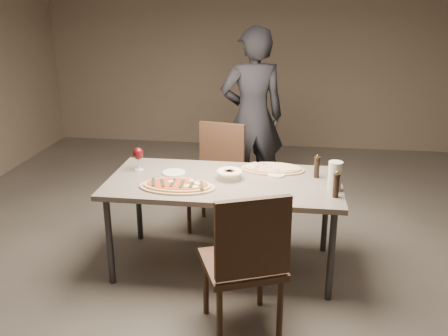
# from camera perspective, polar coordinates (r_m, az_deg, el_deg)

# --- Properties ---
(room) EXTENTS (7.00, 7.00, 7.00)m
(room) POSITION_cam_1_polar(r_m,az_deg,el_deg) (3.68, 0.00, 8.10)
(room) COLOR #605A53
(room) RESTS_ON ground
(dining_table) EXTENTS (1.80, 0.90, 0.75)m
(dining_table) POSITION_cam_1_polar(r_m,az_deg,el_deg) (3.88, 0.00, -2.19)
(dining_table) COLOR slate
(dining_table) RESTS_ON ground
(zucchini_pizza) EXTENTS (0.57, 0.32, 0.05)m
(zucchini_pizza) POSITION_cam_1_polar(r_m,az_deg,el_deg) (3.72, -5.31, -2.03)
(zucchini_pizza) COLOR tan
(zucchini_pizza) RESTS_ON dining_table
(ham_pizza) EXTENTS (0.52, 0.29, 0.04)m
(ham_pizza) POSITION_cam_1_polar(r_m,az_deg,el_deg) (4.09, 5.57, -0.05)
(ham_pizza) COLOR tan
(ham_pizza) RESTS_ON dining_table
(bread_basket) EXTENTS (0.21, 0.21, 0.07)m
(bread_basket) POSITION_cam_1_polar(r_m,az_deg,el_deg) (3.87, 0.64, -0.65)
(bread_basket) COLOR beige
(bread_basket) RESTS_ON dining_table
(oil_dish) EXTENTS (0.14, 0.14, 0.02)m
(oil_dish) POSITION_cam_1_polar(r_m,az_deg,el_deg) (3.97, 5.98, -0.76)
(oil_dish) COLOR white
(oil_dish) RESTS_ON dining_table
(pepper_mill_left) EXTENTS (0.05, 0.05, 0.19)m
(pepper_mill_left) POSITION_cam_1_polar(r_m,az_deg,el_deg) (3.60, 12.70, -1.90)
(pepper_mill_left) COLOR black
(pepper_mill_left) RESTS_ON dining_table
(pepper_mill_right) EXTENTS (0.05, 0.05, 0.19)m
(pepper_mill_right) POSITION_cam_1_polar(r_m,az_deg,el_deg) (3.96, 10.57, 0.15)
(pepper_mill_right) COLOR black
(pepper_mill_right) RESTS_ON dining_table
(carafe) EXTENTS (0.10, 0.10, 0.22)m
(carafe) POSITION_cam_1_polar(r_m,az_deg,el_deg) (3.73, 12.56, -0.89)
(carafe) COLOR silver
(carafe) RESTS_ON dining_table
(wine_glass) EXTENTS (0.09, 0.09, 0.19)m
(wine_glass) POSITION_cam_1_polar(r_m,az_deg,el_deg) (4.10, -9.78, 1.56)
(wine_glass) COLOR silver
(wine_glass) RESTS_ON dining_table
(side_plate) EXTENTS (0.19, 0.19, 0.01)m
(side_plate) POSITION_cam_1_polar(r_m,az_deg,el_deg) (4.02, -5.76, -0.54)
(side_plate) COLOR white
(side_plate) RESTS_ON dining_table
(chair_near) EXTENTS (0.63, 0.63, 1.02)m
(chair_near) POSITION_cam_1_polar(r_m,az_deg,el_deg) (3.14, 2.57, -10.21)
(chair_near) COLOR #3C2619
(chair_near) RESTS_ON ground
(chair_far) EXTENTS (0.54, 0.54, 0.97)m
(chair_far) POSITION_cam_1_polar(r_m,az_deg,el_deg) (4.68, -0.68, -0.26)
(chair_far) COLOR #3C2619
(chair_far) RESTS_ON ground
(diner) EXTENTS (0.77, 0.61, 1.83)m
(diner) POSITION_cam_1_polar(r_m,az_deg,el_deg) (5.16, 3.26, 5.83)
(diner) COLOR black
(diner) RESTS_ON ground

